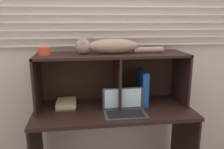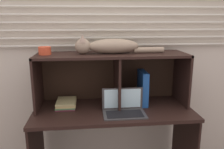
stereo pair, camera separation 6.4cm
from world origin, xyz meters
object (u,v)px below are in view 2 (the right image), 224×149
Objects in this scene: cat at (109,46)px; laptop at (124,108)px; binder_upright at (143,88)px; book_stack at (66,103)px; small_basket at (45,51)px.

cat is 2.22× the size of laptop.
binder_upright is 1.30× the size of book_stack.
small_basket is at bearing 162.77° from laptop.
small_basket reaches higher than binder_upright.
cat is 0.51m from binder_upright.
cat is 3.28× the size of book_stack.
cat reaches higher than book_stack.
laptop reaches higher than book_stack.
binder_upright is 0.73m from book_stack.
cat is 2.52× the size of binder_upright.
small_basket is (-0.88, 0.00, 0.36)m from binder_upright.
book_stack is at bearing -179.49° from cat.
binder_upright is 2.96× the size of small_basket.
laptop is 3.36× the size of small_basket.
laptop is 1.14× the size of binder_upright.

